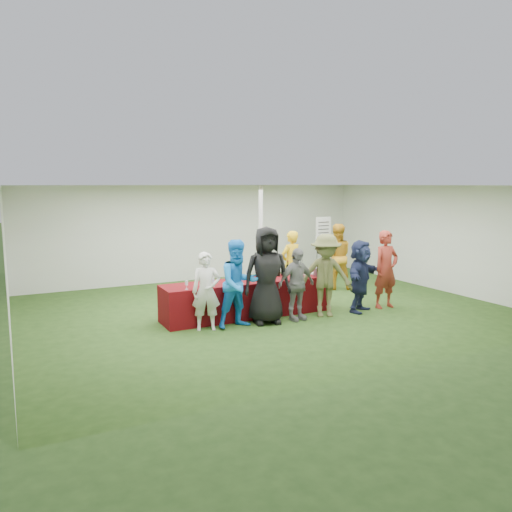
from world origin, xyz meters
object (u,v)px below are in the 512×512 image
staff_back (336,257)px  customer_5 (360,276)px  customer_3 (296,284)px  customer_1 (239,284)px  customer_0 (206,291)px  dump_bucket (318,272)px  staff_pourer (291,264)px  wine_list_sign (323,234)px  customer_4 (326,276)px  customer_6 (386,269)px  customer_2 (267,275)px  serving_table (247,298)px

staff_back → customer_5: bearing=91.2°
customer_3 → staff_back: bearing=34.0°
customer_1 → customer_5: bearing=-6.6°
customer_0 → dump_bucket: bearing=24.9°
staff_pourer → customer_0: 3.32m
wine_list_sign → staff_back: size_ratio=1.05×
customer_4 → staff_back: bearing=73.5°
customer_0 → customer_6: (4.17, -0.19, 0.12)m
wine_list_sign → customer_5: (-1.38, -3.43, -0.54)m
dump_bucket → customer_1: customer_1 is taller
customer_0 → customer_2: 1.25m
dump_bucket → staff_pourer: bearing=85.1°
dump_bucket → customer_1: bearing=-168.1°
customer_3 → staff_pourer: bearing=56.0°
dump_bucket → customer_0: bearing=-173.1°
serving_table → staff_pourer: staff_pourer is taller
staff_back → customer_0: (-4.37, -1.94, -0.12)m
staff_pourer → customer_3: (-0.99, -1.89, -0.07)m
customer_5 → customer_3: bearing=148.5°
staff_back → staff_pourer: bearing=33.5°
customer_2 → customer_3: 0.67m
serving_table → customer_1: bearing=-127.3°
customer_1 → customer_4: bearing=-7.3°
staff_back → customer_2: size_ratio=0.89×
wine_list_sign → customer_6: size_ratio=1.05×
staff_pourer → customer_6: customer_6 is taller
staff_pourer → customer_0: size_ratio=1.09×
customer_4 → customer_5: size_ratio=1.11×
customer_1 → customer_4: (1.94, -0.09, 0.01)m
dump_bucket → customer_4: size_ratio=0.14×
staff_back → customer_2: (-3.14, -2.04, 0.10)m
staff_pourer → staff_back: 1.54m
dump_bucket → customer_3: customer_3 is taller
staff_back → customer_6: bearing=109.1°
dump_bucket → customer_4: customer_4 is taller
customer_6 → customer_1: bearing=177.9°
wine_list_sign → customer_6: bearing=-100.8°
serving_table → customer_0: (-1.12, -0.55, 0.36)m
customer_1 → customer_3: size_ratio=1.15×
customer_4 → customer_6: same height
customer_5 → customer_1: bearing=147.6°
staff_pourer → customer_0: bearing=19.4°
customer_2 → customer_4: (1.32, -0.11, -0.10)m
customer_3 → customer_6: size_ratio=0.85×
staff_pourer → customer_4: (-0.30, -1.91, 0.05)m
customer_1 → customer_6: customer_6 is taller
customer_4 → customer_5: customer_4 is taller
serving_table → customer_6: 3.17m
dump_bucket → wine_list_sign: size_ratio=0.13×
customer_0 → customer_3: size_ratio=1.01×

